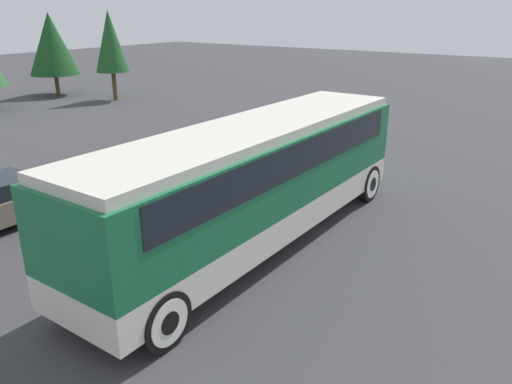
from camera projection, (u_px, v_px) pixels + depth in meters
name	position (u px, v px, depth m)	size (l,w,h in m)	color
ground_plane	(256.00, 243.00, 12.98)	(120.00, 120.00, 0.00)	#38383A
tour_bus	(258.00, 172.00, 12.39)	(11.00, 2.55, 3.16)	silver
tree_center	(52.00, 44.00, 33.98)	(3.30, 3.30, 5.52)	brown
tree_right	(110.00, 42.00, 31.96)	(2.13, 2.13, 5.67)	brown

